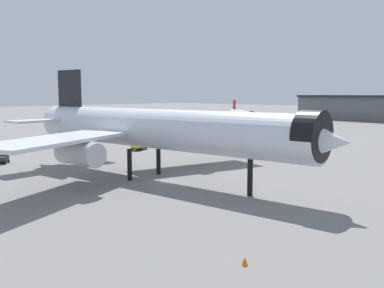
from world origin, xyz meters
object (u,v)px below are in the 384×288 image
object	(u,v)px
airliner_far_taxiway	(241,115)
traffic_cone_wingtip	(239,152)
baggage_tug_wing	(3,159)
service_truck_front	(139,144)
traffic_cone_near_nose	(245,261)
airliner_near_gate	(155,130)

from	to	relation	value
airliner_far_taxiway	traffic_cone_wingtip	bearing A→B (deg)	-13.82
baggage_tug_wing	traffic_cone_wingtip	xyz separation A→B (m)	(28.01, 47.89, -0.63)
service_truck_front	traffic_cone_near_nose	bearing A→B (deg)	32.24
airliner_near_gate	traffic_cone_near_nose	distance (m)	41.01
airliner_far_taxiway	traffic_cone_wingtip	xyz separation A→B (m)	(53.22, -73.08, -4.96)
traffic_cone_near_nose	airliner_far_taxiway	bearing A→B (deg)	126.56
service_truck_front	baggage_tug_wing	xyz separation A→B (m)	(-4.20, -34.93, -0.62)
baggage_tug_wing	traffic_cone_near_nose	bearing A→B (deg)	-147.26
traffic_cone_near_nose	traffic_cone_wingtip	size ratio (longest dim) A/B	1.11
service_truck_front	traffic_cone_wingtip	distance (m)	27.13
service_truck_front	airliner_far_taxiway	bearing A→B (deg)	174.48
baggage_tug_wing	traffic_cone_wingtip	size ratio (longest dim) A/B	5.09
service_truck_front	traffic_cone_wingtip	size ratio (longest dim) A/B	8.73
airliner_near_gate	service_truck_front	distance (m)	41.06
service_truck_front	traffic_cone_near_nose	distance (m)	80.46
service_truck_front	airliner_near_gate	bearing A→B (deg)	29.60
airliner_far_taxiway	baggage_tug_wing	world-z (taller)	airliner_far_taxiway
airliner_near_gate	traffic_cone_wingtip	distance (m)	38.71
service_truck_front	traffic_cone_wingtip	bearing A→B (deg)	94.15
service_truck_front	baggage_tug_wing	world-z (taller)	service_truck_front
traffic_cone_wingtip	airliner_far_taxiway	bearing A→B (deg)	126.07
airliner_far_taxiway	service_truck_front	distance (m)	91.00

